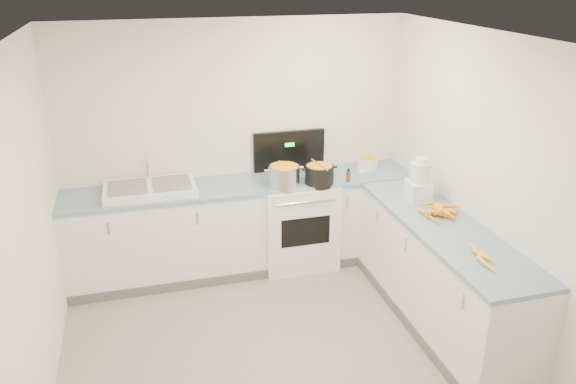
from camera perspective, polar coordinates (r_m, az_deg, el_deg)
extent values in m
cube|color=white|center=(5.78, -4.45, -3.64)|extent=(3.50, 0.60, 0.90)
cube|color=#7A97AD|center=(5.60, -4.59, 0.70)|extent=(3.50, 0.62, 0.04)
cube|color=white|center=(5.09, 15.20, -8.28)|extent=(0.60, 2.20, 0.90)
cube|color=#7A97AD|center=(4.87, 15.75, -3.50)|extent=(0.62, 2.20, 0.04)
cube|color=white|center=(5.88, 0.87, -3.14)|extent=(0.76, 0.65, 0.90)
cube|color=black|center=(5.89, 0.10, 4.25)|extent=(0.76, 0.05, 0.42)
cube|color=white|center=(5.50, -13.85, 0.31)|extent=(0.86, 0.52, 0.07)
cube|color=slate|center=(5.49, -16.02, 0.46)|extent=(0.36, 0.42, 0.01)
cube|color=slate|center=(5.49, -11.75, 0.89)|extent=(0.36, 0.42, 0.01)
cylinder|color=silver|center=(5.65, -14.09, 2.57)|extent=(0.03, 0.03, 0.24)
cylinder|color=silver|center=(5.48, -0.40, 1.54)|extent=(0.40, 0.40, 0.23)
cylinder|color=black|center=(5.56, 3.20, 1.70)|extent=(0.29, 0.29, 0.20)
cylinder|color=#AD7A47|center=(5.52, 3.23, 2.78)|extent=(0.06, 0.36, 0.02)
cylinder|color=white|center=(6.03, 8.04, 2.92)|extent=(0.25, 0.25, 0.11)
cylinder|color=#593319|center=(5.64, 6.15, 1.62)|extent=(0.04, 0.04, 0.11)
cylinder|color=#E5B266|center=(5.68, 7.38, 1.55)|extent=(0.05, 0.05, 0.08)
cube|color=white|center=(5.30, 13.09, 0.15)|extent=(0.22, 0.26, 0.17)
cylinder|color=silver|center=(5.24, 13.26, 1.96)|extent=(0.18, 0.18, 0.18)
cylinder|color=white|center=(5.20, 13.36, 3.14)|extent=(0.11, 0.11, 0.04)
cone|color=#FFA31F|center=(5.00, 15.59, -2.27)|extent=(0.14, 0.18, 0.04)
cone|color=#FFA31F|center=(4.98, 13.84, -2.19)|extent=(0.06, 0.18, 0.04)
cone|color=#FFA31F|center=(5.06, 14.90, -1.92)|extent=(0.17, 0.05, 0.04)
cone|color=#FFA31F|center=(4.90, 14.60, -2.73)|extent=(0.05, 0.19, 0.04)
cone|color=#FFA31F|center=(5.01, 15.09, -2.17)|extent=(0.18, 0.18, 0.04)
cone|color=#FFA31F|center=(5.04, 15.85, -2.13)|extent=(0.14, 0.16, 0.04)
cone|color=#FFA31F|center=(5.00, 15.01, -2.16)|extent=(0.14, 0.17, 0.05)
cone|color=#FFA31F|center=(5.11, 15.74, -1.70)|extent=(0.15, 0.21, 0.05)
cone|color=#FFA31F|center=(5.01, 15.09, -2.23)|extent=(0.16, 0.15, 0.04)
cone|color=#FFA31F|center=(5.02, 13.89, -1.96)|extent=(0.15, 0.16, 0.05)
cone|color=#FFA31F|center=(5.01, 15.24, -1.70)|extent=(0.05, 0.18, 0.05)
cone|color=#FFA31F|center=(5.05, 15.58, -1.74)|extent=(0.06, 0.21, 0.05)
cone|color=#FFA31F|center=(4.96, 15.66, -1.98)|extent=(0.09, 0.17, 0.05)
cone|color=#FFA31F|center=(5.13, 16.07, -1.39)|extent=(0.20, 0.11, 0.05)
cone|color=#FFA31F|center=(4.99, 15.11, -1.78)|extent=(0.16, 0.16, 0.04)
cone|color=#FFA31F|center=(5.02, 14.81, -1.68)|extent=(0.06, 0.19, 0.05)
cone|color=#FFA31F|center=(5.11, 13.92, -1.19)|extent=(0.16, 0.05, 0.05)
cone|color=#FFA31F|center=(4.99, 14.62, -1.97)|extent=(0.18, 0.07, 0.05)
cone|color=#FFA726|center=(4.28, 19.79, -7.17)|extent=(0.04, 0.19, 0.04)
cone|color=#FFA726|center=(4.32, 19.34, -6.81)|extent=(0.05, 0.17, 0.04)
cone|color=#FFA726|center=(4.40, 19.66, -6.31)|extent=(0.05, 0.19, 0.04)
cone|color=#FFA726|center=(4.43, 18.94, -6.02)|extent=(0.06, 0.17, 0.04)
cone|color=#FFA726|center=(4.47, 18.57, -5.67)|extent=(0.09, 0.19, 0.04)
cube|color=tan|center=(5.50, -16.13, 0.50)|extent=(0.05, 0.02, 0.00)
cube|color=tan|center=(5.50, -15.04, 0.71)|extent=(0.05, 0.02, 0.00)
cube|color=tan|center=(5.45, -16.62, 0.32)|extent=(0.02, 0.03, 0.00)
cube|color=tan|center=(5.50, -16.29, 0.52)|extent=(0.03, 0.02, 0.00)
cube|color=tan|center=(5.58, -16.58, 0.81)|extent=(0.03, 0.01, 0.00)
cube|color=tan|center=(5.41, -15.48, 0.27)|extent=(0.02, 0.04, 0.00)
cube|color=tan|center=(5.39, -15.67, 0.19)|extent=(0.01, 0.04, 0.00)
cube|color=tan|center=(5.38, -14.92, 0.20)|extent=(0.04, 0.03, 0.00)
cube|color=tan|center=(5.59, -16.54, 0.88)|extent=(0.01, 0.04, 0.00)
cube|color=tan|center=(5.50, -14.98, 0.72)|extent=(0.03, 0.04, 0.00)
cube|color=tan|center=(5.51, -15.08, 0.72)|extent=(0.04, 0.03, 0.00)
cube|color=tan|center=(5.49, -15.77, 0.56)|extent=(0.04, 0.04, 0.00)
cube|color=tan|center=(5.43, -15.96, 0.29)|extent=(0.04, 0.04, 0.00)
cube|color=tan|center=(5.51, -16.88, 0.54)|extent=(0.05, 0.04, 0.00)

